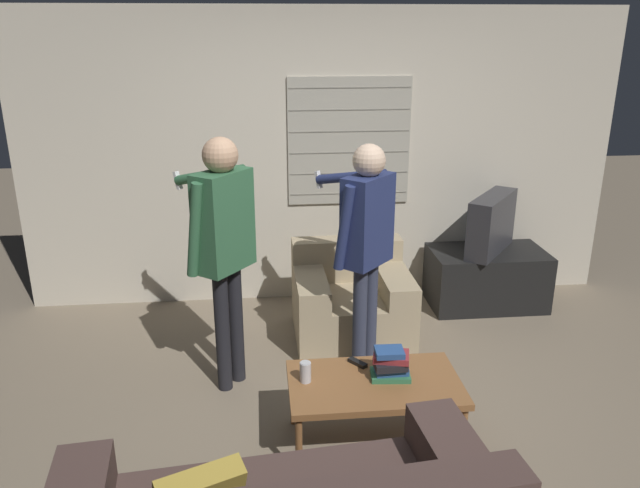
% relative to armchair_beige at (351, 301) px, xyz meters
% --- Properties ---
extents(ground_plane, '(16.00, 16.00, 0.00)m').
position_rel_armchair_beige_xyz_m(ground_plane, '(-0.15, -1.20, -0.29)').
color(ground_plane, '#7F705B').
extents(wall_back, '(5.20, 0.08, 2.55)m').
position_rel_armchair_beige_xyz_m(wall_back, '(-0.14, 0.82, 0.99)').
color(wall_back, beige).
rests_on(wall_back, ground_plane).
extents(armchair_beige, '(0.91, 0.82, 0.73)m').
position_rel_armchair_beige_xyz_m(armchair_beige, '(0.00, 0.00, 0.00)').
color(armchair_beige, tan).
rests_on(armchair_beige, ground_plane).
extents(coffee_table, '(1.00, 0.59, 0.43)m').
position_rel_armchair_beige_xyz_m(coffee_table, '(-0.07, -1.42, 0.10)').
color(coffee_table, brown).
rests_on(coffee_table, ground_plane).
extents(tv_stand, '(1.00, 0.58, 0.51)m').
position_rel_armchair_beige_xyz_m(tv_stand, '(1.29, 0.45, -0.04)').
color(tv_stand, black).
rests_on(tv_stand, ground_plane).
extents(tv, '(0.60, 0.69, 0.51)m').
position_rel_armchair_beige_xyz_m(tv, '(1.29, 0.45, 0.47)').
color(tv, '#2D2D33').
rests_on(tv, tv_stand).
extents(person_left_standing, '(0.58, 0.80, 1.74)m').
position_rel_armchair_beige_xyz_m(person_left_standing, '(-0.95, -0.65, 0.82)').
color(person_left_standing, black).
rests_on(person_left_standing, ground_plane).
extents(person_right_standing, '(0.51, 0.79, 1.66)m').
position_rel_armchair_beige_xyz_m(person_right_standing, '(0.01, -0.54, 0.76)').
color(person_right_standing, '#33384C').
rests_on(person_right_standing, ground_plane).
extents(book_stack, '(0.24, 0.19, 0.19)m').
position_rel_armchair_beige_xyz_m(book_stack, '(0.02, -1.39, 0.23)').
color(book_stack, '#33754C').
rests_on(book_stack, coffee_table).
extents(soda_can, '(0.07, 0.07, 0.13)m').
position_rel_armchair_beige_xyz_m(soda_can, '(-0.47, -1.38, 0.20)').
color(soda_can, silver).
rests_on(soda_can, coffee_table).
extents(spare_remote, '(0.11, 0.13, 0.02)m').
position_rel_armchair_beige_xyz_m(spare_remote, '(-0.14, -1.22, 0.15)').
color(spare_remote, black).
rests_on(spare_remote, coffee_table).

